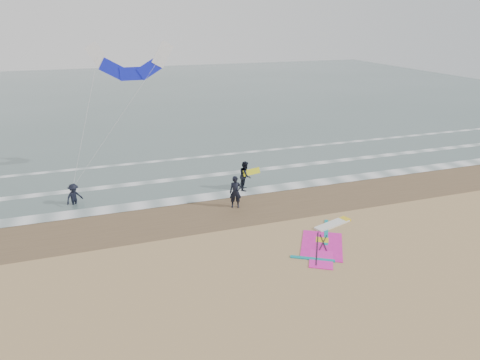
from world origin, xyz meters
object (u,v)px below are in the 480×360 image
object	(u,v)px
person_wading	(74,192)
surf_kite	(131,65)
windsurf_rig	(326,239)
person_walking	(245,176)
person_standing	(235,192)

from	to	relation	value
person_wading	surf_kite	distance (m)	9.46
windsurf_rig	person_walking	distance (m)	8.11
surf_kite	person_standing	bearing A→B (deg)	-59.70
surf_kite	person_wading	bearing A→B (deg)	-134.12
person_walking	person_wading	world-z (taller)	person_walking
person_standing	surf_kite	distance (m)	11.59
windsurf_rig	person_walking	size ratio (longest dim) A/B	2.52
person_walking	surf_kite	distance (m)	10.80
person_wading	windsurf_rig	bearing A→B (deg)	-73.10
windsurf_rig	person_standing	distance (m)	6.31
person_walking	person_wading	size ratio (longest dim) A/B	1.14
person_standing	windsurf_rig	bearing A→B (deg)	-43.42
person_standing	surf_kite	bearing A→B (deg)	136.45
person_wading	person_standing	bearing A→B (deg)	-58.20
windsurf_rig	person_wading	world-z (taller)	person_wading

